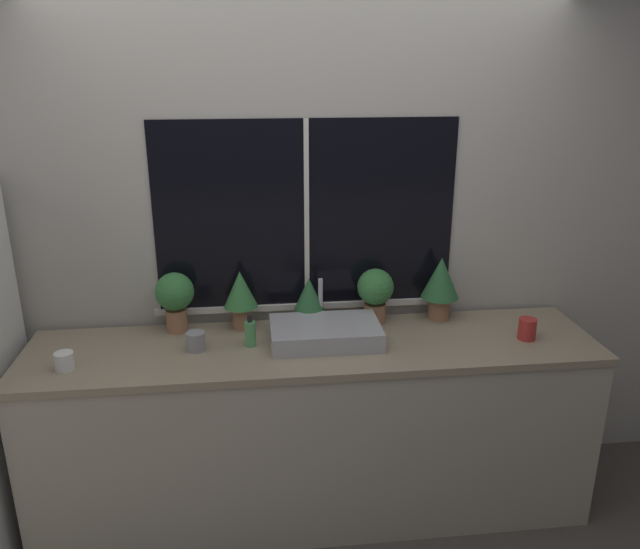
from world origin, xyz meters
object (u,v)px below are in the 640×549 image
object	(u,v)px
sink	(325,332)
potted_plant_far_left	(175,296)
potted_plant_center	(308,300)
potted_plant_right	(375,291)
mug_red	(527,329)
mug_white	(64,361)
mug_grey	(196,341)
soap_bottle	(250,333)
potted_plant_far_right	(441,282)
potted_plant_left	(240,294)

from	to	relation	value
sink	potted_plant_far_left	bearing A→B (deg)	163.90
potted_plant_center	potted_plant_right	world-z (taller)	potted_plant_right
potted_plant_right	sink	bearing A→B (deg)	-143.79
potted_plant_right	mug_red	bearing A→B (deg)	-23.06
mug_white	mug_red	world-z (taller)	mug_red
sink	potted_plant_center	size ratio (longest dim) A/B	2.08
mug_grey	potted_plant_center	bearing A→B (deg)	23.13
potted_plant_right	mug_white	world-z (taller)	potted_plant_right
soap_bottle	mug_white	bearing A→B (deg)	-169.67
potted_plant_center	mug_grey	world-z (taller)	potted_plant_center
sink	potted_plant_far_left	world-z (taller)	potted_plant_far_left
potted_plant_far_right	potted_plant_far_left	bearing A→B (deg)	180.00
mug_white	potted_plant_left	bearing A→B (deg)	25.30
potted_plant_left	soap_bottle	bearing A→B (deg)	-78.91
potted_plant_far_right	potted_plant_right	bearing A→B (deg)	180.00
potted_plant_far_left	mug_red	xyz separation A→B (m)	(1.69, -0.29, -0.13)
sink	potted_plant_right	bearing A→B (deg)	36.21
potted_plant_far_left	potted_plant_left	xyz separation A→B (m)	(0.32, 0.00, -0.00)
soap_bottle	mug_red	distance (m)	1.33
mug_grey	mug_red	bearing A→B (deg)	-2.13
soap_bottle	mug_red	size ratio (longest dim) A/B	1.51
potted_plant_left	potted_plant_center	distance (m)	0.34
potted_plant_far_right	mug_white	xyz separation A→B (m)	(-1.78, -0.36, -0.16)
sink	potted_plant_left	world-z (taller)	potted_plant_left
mug_white	potted_plant_center	bearing A→B (deg)	18.16
potted_plant_center	potted_plant_right	xyz separation A→B (m)	(0.34, 0.00, 0.03)
potted_plant_right	potted_plant_far_right	distance (m)	0.34
sink	mug_red	distance (m)	0.98
potted_plant_right	soap_bottle	distance (m)	0.68
potted_plant_far_left	mug_grey	xyz separation A→B (m)	(0.11, -0.23, -0.14)
mug_grey	mug_white	xyz separation A→B (m)	(-0.55, -0.13, -0.00)
potted_plant_left	potted_plant_far_right	xyz separation A→B (m)	(1.02, -0.00, 0.02)
sink	soap_bottle	distance (m)	0.36
sink	soap_bottle	xyz separation A→B (m)	(-0.36, -0.01, 0.02)
potted_plant_far_right	soap_bottle	size ratio (longest dim) A/B	2.11
mug_grey	mug_white	distance (m)	0.57
potted_plant_right	mug_red	xyz separation A→B (m)	(0.69, -0.29, -0.12)
potted_plant_left	mug_white	xyz separation A→B (m)	(-0.77, -0.36, -0.14)
potted_plant_far_right	soap_bottle	xyz separation A→B (m)	(-0.98, -0.21, -0.14)
mug_white	soap_bottle	bearing A→B (deg)	10.33
potted_plant_far_left	potted_plant_right	size ratio (longest dim) A/B	1.07
potted_plant_far_left	mug_white	size ratio (longest dim) A/B	3.70
potted_plant_left	potted_plant_far_right	size ratio (longest dim) A/B	0.90
potted_plant_right	mug_grey	size ratio (longest dim) A/B	3.14
soap_bottle	mug_red	world-z (taller)	soap_bottle
soap_bottle	mug_grey	size ratio (longest dim) A/B	1.75
sink	mug_grey	bearing A→B (deg)	-177.41
soap_bottle	mug_red	xyz separation A→B (m)	(1.33, -0.08, -0.01)
soap_bottle	mug_grey	world-z (taller)	soap_bottle
potted_plant_right	potted_plant_far_right	world-z (taller)	potted_plant_far_right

